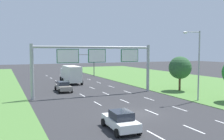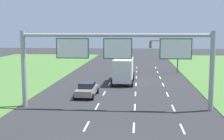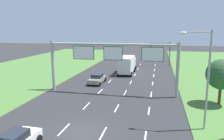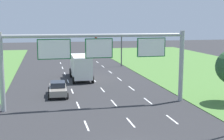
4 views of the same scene
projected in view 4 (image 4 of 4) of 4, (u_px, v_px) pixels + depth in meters
The scene contains 7 objects.
lane_dashes_inner_left at pixel (78, 105), 29.63m from camera, with size 0.14×62.40×0.01m.
lane_dashes_inner_right at pixel (114, 103), 30.37m from camera, with size 0.14×62.40×0.01m.
lane_dashes_slip at pixel (148, 101), 31.12m from camera, with size 0.14×62.40×0.01m.
car_near_red at pixel (58, 89), 33.22m from camera, with size 2.15×4.40×1.51m.
box_truck at pixel (81, 66), 42.63m from camera, with size 2.79×8.32×3.29m.
sign_gantry at pixel (98, 54), 28.61m from camera, with size 17.24×0.44×7.00m.
traffic_light_mast at pixel (111, 44), 53.62m from camera, with size 4.76×0.49×5.60m.
Camera 4 is at (-4.76, -16.75, 7.98)m, focal length 50.00 mm.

